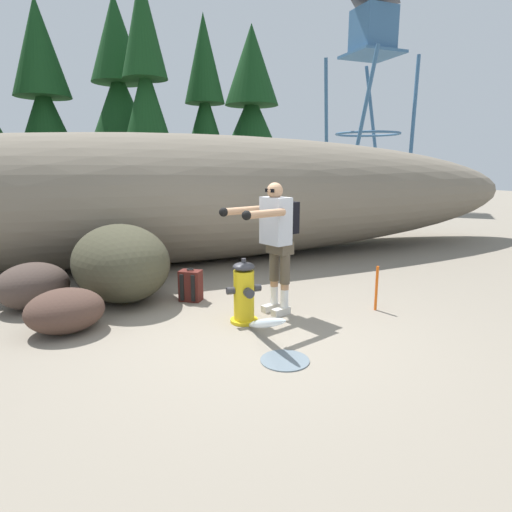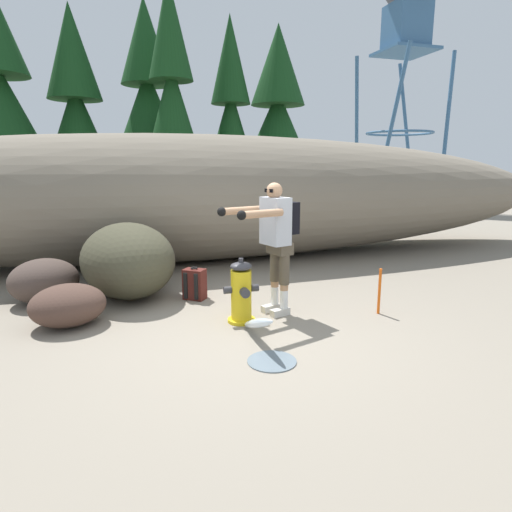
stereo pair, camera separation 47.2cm
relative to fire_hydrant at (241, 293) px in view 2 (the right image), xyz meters
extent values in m
cube|color=gray|center=(-0.02, -0.28, -0.39)|extent=(56.00, 56.00, 0.04)
ellipsoid|color=#756B5B|center=(-0.02, 3.81, 0.88)|extent=(17.02, 3.20, 2.49)
cylinder|color=gold|center=(0.00, 0.00, -0.35)|extent=(0.34, 0.34, 0.04)
cylinder|color=gold|center=(0.00, 0.00, -0.02)|extent=(0.25, 0.25, 0.61)
ellipsoid|color=#333338|center=(0.00, 0.00, 0.33)|extent=(0.26, 0.26, 0.10)
cylinder|color=#333338|center=(0.00, 0.00, 0.41)|extent=(0.06, 0.06, 0.05)
cylinder|color=#333338|center=(-0.17, 0.00, 0.05)|extent=(0.09, 0.09, 0.09)
cylinder|color=#333338|center=(0.17, 0.00, 0.05)|extent=(0.09, 0.09, 0.09)
cylinder|color=#333338|center=(0.00, -0.17, 0.05)|extent=(0.11, 0.09, 0.11)
ellipsoid|color=silver|center=(0.00, -0.67, -0.15)|extent=(0.10, 1.02, 0.49)
cylinder|color=slate|center=(0.00, -1.16, -0.36)|extent=(0.49, 0.49, 0.01)
cube|color=beige|center=(0.53, 0.07, -0.32)|extent=(0.28, 0.17, 0.09)
cylinder|color=white|center=(0.59, 0.09, -0.16)|extent=(0.10, 0.10, 0.24)
cylinder|color=tan|center=(0.59, 0.09, 0.00)|extent=(0.10, 0.10, 0.08)
cylinder|color=brown|center=(0.59, 0.09, 0.24)|extent=(0.13, 0.13, 0.41)
cube|color=beige|center=(0.47, 0.26, -0.32)|extent=(0.28, 0.17, 0.09)
cylinder|color=white|center=(0.53, 0.28, -0.16)|extent=(0.10, 0.10, 0.24)
cylinder|color=tan|center=(0.53, 0.28, 0.00)|extent=(0.10, 0.10, 0.08)
cylinder|color=brown|center=(0.53, 0.28, 0.24)|extent=(0.13, 0.13, 0.41)
cube|color=brown|center=(0.56, 0.18, 0.50)|extent=(0.29, 0.37, 0.16)
cube|color=#B7BCC6|center=(0.49, 0.16, 0.84)|extent=(0.34, 0.42, 0.59)
cube|color=black|center=(0.68, 0.22, 0.87)|extent=(0.24, 0.32, 0.40)
sphere|color=tan|center=(0.47, 0.15, 1.22)|extent=(0.20, 0.20, 0.20)
cube|color=black|center=(0.39, 0.13, 1.22)|extent=(0.06, 0.15, 0.04)
cylinder|color=tan|center=(0.20, -0.16, 0.98)|extent=(0.58, 0.26, 0.09)
sphere|color=black|center=(-0.05, -0.24, 0.98)|extent=(0.11, 0.11, 0.11)
cylinder|color=tan|center=(0.07, 0.26, 0.98)|extent=(0.58, 0.26, 0.09)
sphere|color=black|center=(-0.19, 0.17, 0.98)|extent=(0.11, 0.11, 0.11)
cube|color=#511E19|center=(-0.40, 1.09, -0.15)|extent=(0.36, 0.34, 0.44)
cube|color=#511E19|center=(-0.33, 1.19, -0.21)|extent=(0.20, 0.17, 0.20)
torus|color=black|center=(-0.40, 1.09, 0.09)|extent=(0.10, 0.10, 0.02)
cube|color=black|center=(-0.54, 1.04, -0.15)|extent=(0.06, 0.05, 0.37)
cube|color=black|center=(-0.41, 0.95, -0.15)|extent=(0.06, 0.05, 0.37)
ellipsoid|color=#403E2C|center=(-1.30, 1.51, 0.17)|extent=(1.57, 1.92, 1.08)
ellipsoid|color=#4B352C|center=(-2.02, 0.49, -0.12)|extent=(1.03, 0.96, 0.50)
ellipsoid|color=#473932|center=(-2.44, 1.56, -0.06)|extent=(1.24, 1.21, 0.62)
cylinder|color=#47331E|center=(-4.64, 9.80, 0.43)|extent=(0.36, 0.36, 1.60)
cylinder|color=#47331E|center=(-2.61, 10.60, 0.15)|extent=(0.31, 0.31, 1.04)
cone|color=#143D19|center=(-2.61, 10.60, 2.40)|extent=(2.58, 2.58, 3.45)
cone|color=#143D19|center=(-2.61, 10.60, 4.99)|extent=(1.68, 1.68, 2.88)
cylinder|color=#47331E|center=(-0.34, 11.01, 0.52)|extent=(0.32, 0.32, 1.78)
cone|color=#143D19|center=(-0.34, 11.01, 3.07)|extent=(2.65, 2.65, 3.32)
cone|color=#143D19|center=(-0.34, 11.01, 5.56)|extent=(1.72, 1.72, 2.77)
cylinder|color=#47331E|center=(0.26, 9.00, 0.36)|extent=(0.24, 0.24, 1.45)
cone|color=#143D19|center=(0.26, 9.00, 2.83)|extent=(2.04, 2.04, 3.50)
cone|color=#143D19|center=(0.26, 9.00, 5.46)|extent=(1.33, 1.33, 2.92)
cylinder|color=#47331E|center=(2.33, 10.04, 0.17)|extent=(0.25, 0.25, 1.08)
cone|color=#143D19|center=(2.33, 10.04, 2.41)|extent=(2.05, 2.05, 3.40)
cone|color=#143D19|center=(2.33, 10.04, 4.96)|extent=(1.33, 1.33, 2.83)
cylinder|color=#47331E|center=(4.04, 10.11, 0.27)|extent=(0.35, 0.35, 1.28)
cone|color=#143D19|center=(4.04, 10.11, 2.51)|extent=(2.90, 2.90, 3.20)
cone|color=#143D19|center=(4.04, 10.11, 4.91)|extent=(1.89, 1.89, 2.67)
cylinder|color=#386089|center=(11.80, 13.47, 2.90)|extent=(0.98, 0.98, 6.56)
cylinder|color=#386089|center=(9.11, 13.47, 2.90)|extent=(0.98, 0.98, 6.56)
cylinder|color=#386089|center=(11.80, 10.78, 2.90)|extent=(0.98, 0.98, 6.56)
cylinder|color=#386089|center=(9.11, 10.78, 2.90)|extent=(0.98, 0.98, 6.56)
torus|color=#386089|center=(10.45, 12.13, 2.90)|extent=(2.90, 2.90, 0.10)
cube|color=#386089|center=(10.45, 12.13, 6.23)|extent=(2.15, 2.15, 0.12)
cube|color=#386089|center=(10.45, 12.13, 7.19)|extent=(1.51, 1.51, 1.80)
cylinder|color=#E55914|center=(1.78, -0.23, -0.07)|extent=(0.04, 0.04, 0.60)
camera|label=1|loc=(-1.73, -4.72, 1.52)|focal=30.28mm
camera|label=2|loc=(-1.29, -4.87, 1.52)|focal=30.28mm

